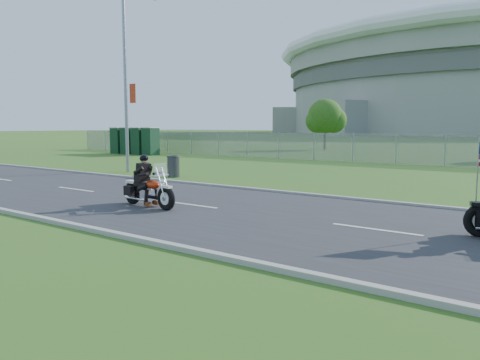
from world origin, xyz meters
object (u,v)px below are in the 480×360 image
Objects in this scene: porta_toilet_a at (151,142)px; porta_toilet_d at (119,141)px; motorcycle_lead at (148,191)px; streetlight at (128,67)px; porta_toilet_b at (140,141)px; porta_toilet_c at (129,141)px; trash_can at (173,167)px.

porta_toilet_a is 1.00× the size of porta_toilet_d.
motorcycle_lead is at bearing -43.17° from porta_toilet_a.
streetlight is 4.35× the size of porta_toilet_b.
porta_toilet_a is 2.80m from porta_toilet_c.
porta_toilet_d is at bearing 180.00° from porta_toilet_b.
porta_toilet_a is 2.23× the size of trash_can.
porta_toilet_d is at bearing 148.62° from motorcycle_lead.
porta_toilet_c is 1.00× the size of porta_toilet_d.
porta_toilet_c is at bearing 0.00° from porta_toilet_d.
porta_toilet_c is at bearing 139.94° from streetlight.
porta_toilet_b is at bearing 0.00° from porta_toilet_d.
porta_toilet_b is at bearing 180.00° from porta_toilet_a.
streetlight is at bearing -47.09° from porta_toilet_a.
porta_toilet_a is 17.83m from trash_can.
trash_can is (-5.43, 6.67, -0.00)m from motorcycle_lead.
streetlight reaches higher than motorcycle_lead.
porta_toilet_d is (-2.80, 0.00, 0.00)m from porta_toilet_b.
porta_toilet_d is 0.94× the size of motorcycle_lead.
porta_toilet_b is 1.00× the size of porta_toilet_d.
streetlight is 4.35× the size of porta_toilet_a.
streetlight is 4.10× the size of motorcycle_lead.
motorcycle_lead is 2.36× the size of trash_can.
motorcycle_lead is (23.38, -18.00, -0.63)m from porta_toilet_d.
porta_toilet_b is 2.23× the size of trash_can.
porta_toilet_a is 1.00× the size of porta_toilet_b.
motorcycle_lead is 8.60m from trash_can.
porta_toilet_d is 29.51m from motorcycle_lead.
trash_can is (3.74, -0.55, -5.12)m from streetlight.
porta_toilet_b is 2.80m from porta_toilet_d.
porta_toilet_b reaches higher than motorcycle_lead.
porta_toilet_b is (-1.40, 0.00, 0.00)m from porta_toilet_a.
porta_toilet_d is 2.23× the size of trash_can.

